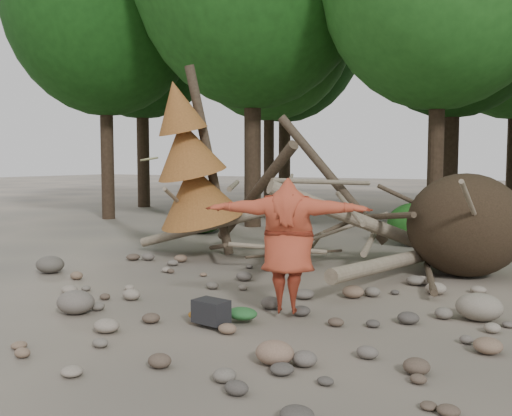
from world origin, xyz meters
The scene contains 13 objects.
ground centered at (0.00, 0.00, 0.00)m, with size 120.00×120.00×0.00m, color #514C44.
deadfall_pile centered at (2.02, 4.24, 0.95)m, with size 8.55×5.24×3.30m.
dead_conifer centered at (-3.12, 3.37, 2.11)m, with size 2.06×2.16×4.35m.
bush_left centered at (-5.50, 7.20, 0.72)m, with size 1.80×1.80×1.44m, color #184C14.
bush_mid centered at (0.80, 7.80, 0.56)m, with size 1.40×1.40×1.12m, color #20601B.
frisbee_thrower centered at (0.89, 0.08, 1.03)m, with size 3.65×1.32×2.21m.
backpack centered at (0.21, -0.84, 0.15)m, with size 0.46×0.31×0.31m, color black.
cloth_green centered at (0.48, -0.48, 0.08)m, with size 0.43×0.36×0.16m, color #245A29.
cloth_orange centered at (-0.05, -0.76, 0.06)m, with size 0.32×0.26×0.12m, color #9F601B.
boulder_front_left centered at (-1.88, -1.25, 0.17)m, with size 0.57×0.51×0.34m, color #685F56.
boulder_front_right centered at (1.59, -1.68, 0.13)m, with size 0.43×0.39×0.26m, color #856653.
boulder_mid_right centered at (3.30, 1.23, 0.19)m, with size 0.64×0.57×0.38m, color gray.
boulder_mid_left centered at (-4.59, 0.65, 0.17)m, with size 0.57×0.51×0.34m, color #57524A.
Camera 1 is at (4.36, -7.07, 2.23)m, focal length 40.00 mm.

